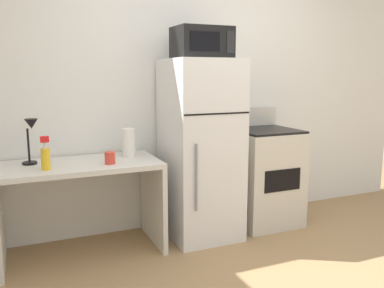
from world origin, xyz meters
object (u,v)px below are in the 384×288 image
Objects in this scene: spray_bottle at (46,157)px; microwave at (202,43)px; desk at (81,190)px; oven_range at (264,176)px; coffee_mug at (110,158)px; refrigerator at (200,149)px; paper_towel_roll at (129,143)px; desk_lamp at (31,134)px.

spray_bottle is 0.54× the size of microwave.
oven_range is at bearing 0.61° from desk.
oven_range reaches higher than spray_bottle.
microwave is at bearing 6.83° from coffee_mug.
paper_towel_roll is at bearing 172.06° from refrigerator.
refrigerator is at bearing 5.92° from spray_bottle.
coffee_mug is at bearing -171.72° from refrigerator.
paper_towel_roll is (0.67, 0.22, 0.02)m from spray_bottle.
refrigerator is at bearing -0.61° from desk.
desk_lamp is at bearing 158.29° from coffee_mug.
desk is at bearing 29.79° from spray_bottle.
coffee_mug is (0.47, 0.01, -0.05)m from spray_bottle.
coffee_mug is 0.21× the size of microwave.
paper_towel_roll is 1.37m from oven_range.
desk is at bearing -14.71° from desk_lamp.
spray_bottle is 2.62× the size of coffee_mug.
oven_range is at bearing -1.94° from desk_lamp.
refrigerator is 0.76m from oven_range.
spray_bottle is at bearing -161.84° from paper_towel_roll.
paper_towel_roll is (0.20, 0.21, 0.07)m from coffee_mug.
desk_lamp is 1.42× the size of spray_bottle.
spray_bottle is 0.47m from coffee_mug.
desk_lamp is at bearing 179.01° from paper_towel_roll.
spray_bottle is 1.04× the size of paper_towel_roll.
refrigerator reaches higher than desk.
refrigerator is (1.29, 0.13, -0.07)m from spray_bottle.
desk_lamp is 2.13m from oven_range.
microwave reaches higher than desk_lamp.
desk_lamp is 0.77× the size of microwave.
desk_lamp is 3.72× the size of coffee_mug.
refrigerator is at bearing -4.14° from desk_lamp.
coffee_mug is (0.21, -0.13, 0.27)m from desk.
microwave is (0.82, 0.10, 0.90)m from coffee_mug.
desk is 13.06× the size of coffee_mug.
paper_towel_roll is at bearing -0.99° from desk_lamp.
spray_bottle is at bearing -175.28° from oven_range.
spray_bottle is 1.30m from refrigerator.
paper_towel_roll is at bearing 177.50° from oven_range.
oven_range is at bearing 4.21° from microwave.
oven_range is (0.69, 0.03, -0.32)m from refrigerator.
desk is 2.70× the size of microwave.
desk is 5.17× the size of paper_towel_roll.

